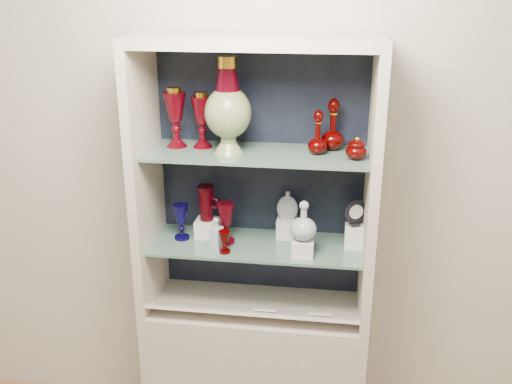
# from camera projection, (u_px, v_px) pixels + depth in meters

# --- Properties ---
(wall_back) EXTENTS (3.50, 0.02, 2.80)m
(wall_back) POSITION_uv_depth(u_px,v_px,m) (263.00, 155.00, 2.58)
(wall_back) COLOR beige
(wall_back) RESTS_ON ground
(cabinet_base) EXTENTS (1.00, 0.40, 0.75)m
(cabinet_base) POSITION_uv_depth(u_px,v_px,m) (256.00, 373.00, 2.73)
(cabinet_base) COLOR beige
(cabinet_base) RESTS_ON ground
(cabinet_back_panel) EXTENTS (0.98, 0.02, 1.15)m
(cabinet_back_panel) POSITION_uv_depth(u_px,v_px,m) (262.00, 172.00, 2.58)
(cabinet_back_panel) COLOR black
(cabinet_back_panel) RESTS_ON cabinet_base
(cabinet_side_left) EXTENTS (0.04, 0.40, 1.15)m
(cabinet_side_left) POSITION_uv_depth(u_px,v_px,m) (146.00, 181.00, 2.47)
(cabinet_side_left) COLOR beige
(cabinet_side_left) RESTS_ON cabinet_base
(cabinet_side_right) EXTENTS (0.04, 0.40, 1.15)m
(cabinet_side_right) POSITION_uv_depth(u_px,v_px,m) (371.00, 192.00, 2.34)
(cabinet_side_right) COLOR beige
(cabinet_side_right) RESTS_ON cabinet_base
(cabinet_top_cap) EXTENTS (1.00, 0.40, 0.04)m
(cabinet_top_cap) POSITION_uv_depth(u_px,v_px,m) (256.00, 42.00, 2.20)
(cabinet_top_cap) COLOR beige
(cabinet_top_cap) RESTS_ON cabinet_side_left
(shelf_lower) EXTENTS (0.92, 0.34, 0.01)m
(shelf_lower) POSITION_uv_depth(u_px,v_px,m) (257.00, 245.00, 2.52)
(shelf_lower) COLOR slate
(shelf_lower) RESTS_ON cabinet_side_left
(shelf_upper) EXTENTS (0.92, 0.34, 0.01)m
(shelf_upper) POSITION_uv_depth(u_px,v_px,m) (257.00, 154.00, 2.38)
(shelf_upper) COLOR slate
(shelf_upper) RESTS_ON cabinet_side_left
(label_ledge) EXTENTS (0.92, 0.17, 0.09)m
(label_ledge) POSITION_uv_depth(u_px,v_px,m) (253.00, 312.00, 2.49)
(label_ledge) COLOR beige
(label_ledge) RESTS_ON cabinet_base
(label_card_0) EXTENTS (0.10, 0.06, 0.03)m
(label_card_0) POSITION_uv_depth(u_px,v_px,m) (319.00, 314.00, 2.45)
(label_card_0) COLOR white
(label_card_0) RESTS_ON label_ledge
(label_card_1) EXTENTS (0.10, 0.06, 0.03)m
(label_card_1) POSITION_uv_depth(u_px,v_px,m) (266.00, 310.00, 2.48)
(label_card_1) COLOR white
(label_card_1) RESTS_ON label_ledge
(pedestal_lamp_left) EXTENTS (0.13, 0.13, 0.25)m
(pedestal_lamp_left) POSITION_uv_depth(u_px,v_px,m) (176.00, 117.00, 2.41)
(pedestal_lamp_left) COLOR #4D010B
(pedestal_lamp_left) RESTS_ON shelf_upper
(pedestal_lamp_right) EXTENTS (0.10, 0.10, 0.24)m
(pedestal_lamp_right) POSITION_uv_depth(u_px,v_px,m) (202.00, 120.00, 2.41)
(pedestal_lamp_right) COLOR #4D010B
(pedestal_lamp_right) RESTS_ON shelf_upper
(enamel_urn) EXTENTS (0.21, 0.21, 0.39)m
(enamel_urn) POSITION_uv_depth(u_px,v_px,m) (228.00, 106.00, 2.30)
(enamel_urn) COLOR #134E1A
(enamel_urn) RESTS_ON shelf_upper
(ruby_decanter_a) EXTENTS (0.08, 0.08, 0.20)m
(ruby_decanter_a) POSITION_uv_depth(u_px,v_px,m) (318.00, 130.00, 2.31)
(ruby_decanter_a) COLOR #3F0100
(ruby_decanter_a) RESTS_ON shelf_upper
(ruby_decanter_b) EXTENTS (0.10, 0.10, 0.23)m
(ruby_decanter_b) POSITION_uv_depth(u_px,v_px,m) (333.00, 123.00, 2.37)
(ruby_decanter_b) COLOR #3F0100
(ruby_decanter_b) RESTS_ON shelf_upper
(lidded_bowl) EXTENTS (0.09, 0.09, 0.10)m
(lidded_bowl) POSITION_uv_depth(u_px,v_px,m) (356.00, 148.00, 2.26)
(lidded_bowl) COLOR #3F0100
(lidded_bowl) RESTS_ON shelf_upper
(cobalt_goblet) EXTENTS (0.07, 0.07, 0.16)m
(cobalt_goblet) POSITION_uv_depth(u_px,v_px,m) (181.00, 222.00, 2.54)
(cobalt_goblet) COLOR #09053C
(cobalt_goblet) RESTS_ON shelf_lower
(ruby_goblet_tall) EXTENTS (0.10, 0.10, 0.18)m
(ruby_goblet_tall) POSITION_uv_depth(u_px,v_px,m) (226.00, 223.00, 2.50)
(ruby_goblet_tall) COLOR #4D010B
(ruby_goblet_tall) RESTS_ON shelf_lower
(ruby_goblet_small) EXTENTS (0.06, 0.06, 0.10)m
(ruby_goblet_small) POSITION_uv_depth(u_px,v_px,m) (225.00, 242.00, 2.42)
(ruby_goblet_small) COLOR #3F0100
(ruby_goblet_small) RESTS_ON shelf_lower
(riser_ruby_pitcher) EXTENTS (0.10, 0.10, 0.08)m
(riser_ruby_pitcher) POSITION_uv_depth(u_px,v_px,m) (207.00, 228.00, 2.58)
(riser_ruby_pitcher) COLOR silver
(riser_ruby_pitcher) RESTS_ON shelf_lower
(ruby_pitcher) EXTENTS (0.14, 0.11, 0.16)m
(ruby_pitcher) POSITION_uv_depth(u_px,v_px,m) (206.00, 203.00, 2.54)
(ruby_pitcher) COLOR #4D010B
(ruby_pitcher) RESTS_ON riser_ruby_pitcher
(clear_square_bottle) EXTENTS (0.06, 0.06, 0.14)m
(clear_square_bottle) POSITION_uv_depth(u_px,v_px,m) (216.00, 233.00, 2.46)
(clear_square_bottle) COLOR #97A4AD
(clear_square_bottle) RESTS_ON shelf_lower
(riser_flat_flask) EXTENTS (0.09, 0.09, 0.09)m
(riser_flat_flask) POSITION_uv_depth(u_px,v_px,m) (287.00, 227.00, 2.57)
(riser_flat_flask) COLOR silver
(riser_flat_flask) RESTS_ON shelf_lower
(flat_flask) EXTENTS (0.10, 0.04, 0.13)m
(flat_flask) POSITION_uv_depth(u_px,v_px,m) (287.00, 205.00, 2.53)
(flat_flask) COLOR #A0A6B3
(flat_flask) RESTS_ON riser_flat_flask
(riser_clear_round_decanter) EXTENTS (0.09, 0.09, 0.07)m
(riser_clear_round_decanter) POSITION_uv_depth(u_px,v_px,m) (303.00, 247.00, 2.40)
(riser_clear_round_decanter) COLOR silver
(riser_clear_round_decanter) RESTS_ON shelf_lower
(clear_round_decanter) EXTENTS (0.14, 0.14, 0.17)m
(clear_round_decanter) POSITION_uv_depth(u_px,v_px,m) (304.00, 222.00, 2.36)
(clear_round_decanter) COLOR #97A4AD
(clear_round_decanter) RESTS_ON riser_clear_round_decanter
(riser_cameo_medallion) EXTENTS (0.08, 0.08, 0.10)m
(riser_cameo_medallion) POSITION_uv_depth(u_px,v_px,m) (354.00, 237.00, 2.47)
(riser_cameo_medallion) COLOR silver
(riser_cameo_medallion) RESTS_ON shelf_lower
(cameo_medallion) EXTENTS (0.11, 0.08, 0.12)m
(cameo_medallion) POSITION_uv_depth(u_px,v_px,m) (356.00, 213.00, 2.43)
(cameo_medallion) COLOR black
(cameo_medallion) RESTS_ON riser_cameo_medallion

